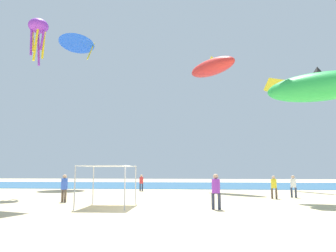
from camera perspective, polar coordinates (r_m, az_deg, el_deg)
The scene contains 13 objects.
ground at distance 17.11m, azimuth -3.84°, elevation -15.20°, with size 110.00×110.00×0.10m, color #D1BA8C.
ocean_strip at distance 43.77m, azimuth 1.37°, elevation -10.64°, with size 110.00×18.43×0.03m, color #28608C.
canopy_tent at distance 19.02m, azimuth -10.80°, elevation -7.41°, with size 2.81×3.25×2.36m.
person_near_tent at distance 17.60m, azimuth 8.66°, elevation -11.10°, with size 0.50×0.45×1.90m.
person_leftmost at distance 26.43m, azimuth 21.72°, elevation -9.81°, with size 0.44×0.40×1.68m.
person_central at distance 32.06m, azimuth -4.85°, elevation -9.95°, with size 0.39×0.39×1.62m.
person_rightmost at distance 22.38m, azimuth -18.26°, elevation -10.24°, with size 0.43×0.43×1.80m.
person_far_shore at distance 24.89m, azimuth 18.61°, elevation -10.11°, with size 0.43×0.40×1.68m.
kite_inflatable_red at distance 34.71m, azimuth 7.96°, elevation 10.52°, with size 5.72×5.88×2.41m.
kite_parafoil_yellow at distance 37.40m, azimuth 19.76°, elevation 6.64°, with size 2.82×4.95×3.30m.
kite_delta_blue at distance 44.23m, azimuth -16.13°, elevation 14.54°, with size 4.86×4.93×3.86m.
kite_octopus_purple at distance 32.56m, azimuth -22.42°, elevation 16.04°, with size 2.19×2.19×4.21m.
kite_inflatable_green at distance 24.37m, azimuth 25.58°, elevation 6.47°, with size 7.23×5.07×2.62m.
Camera 1 is at (2.45, -16.79, 2.14)m, focal length 33.68 mm.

